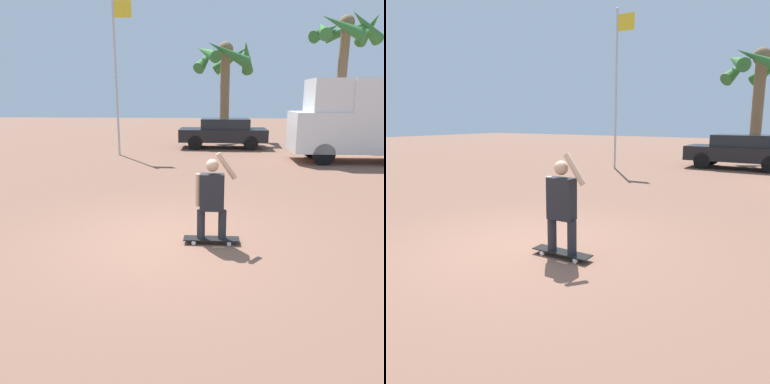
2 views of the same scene
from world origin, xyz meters
The scene contains 6 objects.
ground_plane centered at (0.00, 0.00, 0.00)m, with size 80.00×80.00×0.00m, color brown.
skateboard centered at (0.72, -0.03, 0.08)m, with size 0.97×0.25×0.09m.
person_skateboarder centered at (0.72, -0.03, 0.86)m, with size 0.69×0.22×1.51m.
parked_car_black centered at (1.11, 12.66, 0.78)m, with size 4.28×1.88×1.45m.
palm_tree_center_background centered at (1.14, 16.03, 4.31)m, with size 3.57×3.61×5.59m.
flagpole centered at (-3.42, 9.98, 3.68)m, with size 0.81×0.12×6.49m.
Camera 2 is at (3.84, -4.48, 2.07)m, focal length 35.00 mm.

